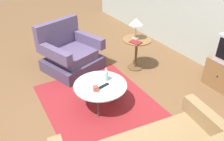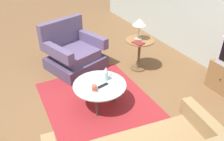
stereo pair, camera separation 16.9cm
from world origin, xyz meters
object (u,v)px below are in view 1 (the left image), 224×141
(vase, at_px, (106,74))
(book, at_px, (136,42))
(armchair, at_px, (70,54))
(tv_remote_dark, at_px, (104,86))
(table_lamp, at_px, (136,22))
(mug, at_px, (96,89))
(coffee_table, at_px, (100,86))
(side_table, at_px, (136,47))
(tv_remote_silver, at_px, (109,75))

(vase, height_order, book, book)
(vase, distance_m, book, 1.06)
(armchair, distance_m, tv_remote_dark, 1.44)
(table_lamp, height_order, mug, table_lamp)
(armchair, xyz_separation_m, coffee_table, (1.37, -0.04, 0.07))
(tv_remote_dark, bearing_deg, vase, 35.92)
(side_table, xyz_separation_m, mug, (0.79, -1.31, -0.02))
(book, bearing_deg, vase, -81.34)
(armchair, distance_m, tv_remote_silver, 1.22)
(armchair, height_order, side_table, armchair)
(coffee_table, distance_m, book, 1.24)
(vase, relative_size, tv_remote_dark, 1.35)
(coffee_table, xyz_separation_m, tv_remote_silver, (-0.17, 0.25, 0.04))
(vase, bearing_deg, mug, -58.37)
(armchair, height_order, tv_remote_dark, armchair)
(table_lamp, height_order, tv_remote_silver, table_lamp)
(tv_remote_silver, bearing_deg, table_lamp, -15.22)
(side_table, relative_size, book, 2.57)
(book, bearing_deg, table_lamp, 125.98)
(armchair, distance_m, vase, 1.33)
(book, bearing_deg, mug, -80.66)
(armchair, height_order, vase, armchair)
(table_lamp, relative_size, book, 1.67)
(coffee_table, relative_size, tv_remote_silver, 5.75)
(table_lamp, xyz_separation_m, tv_remote_dark, (0.78, -1.13, -0.56))
(table_lamp, bearing_deg, book, -33.95)
(coffee_table, distance_m, side_table, 1.37)
(tv_remote_dark, bearing_deg, side_table, 20.18)
(mug, bearing_deg, book, 119.42)
(side_table, xyz_separation_m, tv_remote_silver, (0.52, -0.93, -0.05))
(tv_remote_silver, bearing_deg, tv_remote_dark, 179.98)
(vase, distance_m, tv_remote_silver, 0.19)
(vase, bearing_deg, table_lamp, 122.66)
(side_table, bearing_deg, tv_remote_dark, -56.74)
(side_table, relative_size, vase, 2.67)
(coffee_table, height_order, vase, vase)
(coffee_table, bearing_deg, side_table, 120.43)
(armchair, distance_m, book, 1.35)
(tv_remote_dark, bearing_deg, armchair, 76.67)
(mug, distance_m, book, 1.38)
(coffee_table, relative_size, vase, 3.43)
(table_lamp, distance_m, book, 0.37)
(armchair, distance_m, table_lamp, 1.46)
(coffee_table, distance_m, vase, 0.22)
(armchair, bearing_deg, tv_remote_dark, 70.53)
(vase, distance_m, mug, 0.33)
(vase, height_order, tv_remote_silver, vase)
(mug, relative_size, tv_remote_dark, 0.71)
(side_table, xyz_separation_m, table_lamp, (-0.03, -0.02, 0.51))
(coffee_table, height_order, side_table, side_table)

